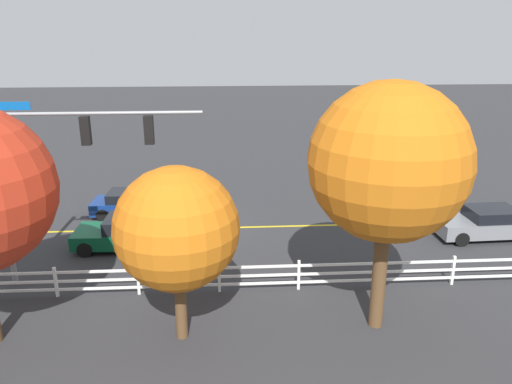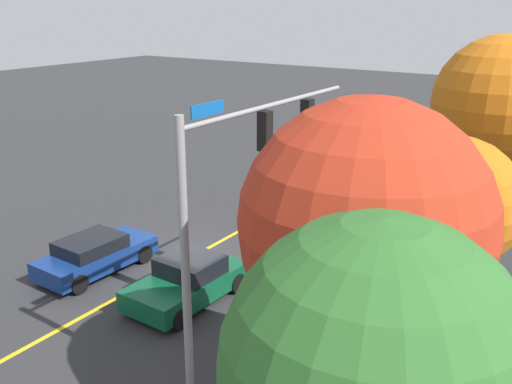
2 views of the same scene
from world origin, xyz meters
The scene contains 9 objects.
ground_plane centered at (0.00, 0.00, 0.00)m, with size 120.00×120.00×0.00m, color #2D2D30.
lane_center_stripe centered at (-4.00, 0.00, 0.00)m, with size 28.00×0.16×0.01m, color gold.
signal_assembly centered at (3.96, 4.92, 4.78)m, with size 7.33×0.38×6.78m.
car_0 centered at (2.67, 1.95, 0.66)m, with size 3.98×2.14×1.41m.
car_1 centered at (2.85, -1.98, 0.64)m, with size 4.19×1.97×1.28m.
car_2 centered at (-13.70, 1.86, 0.68)m, with size 4.58×2.04×1.38m.
white_rail_fence centered at (-3.00, 6.10, 0.60)m, with size 26.10×0.10×1.15m.
tree_0 centered at (-6.60, 8.57, 5.42)m, with size 4.75×4.75×7.82m.
tree_3 centered at (-0.41, 8.82, 3.61)m, with size 3.68×3.68×5.47m.
Camera 1 is at (-1.85, 22.45, 9.20)m, focal length 35.37 mm.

